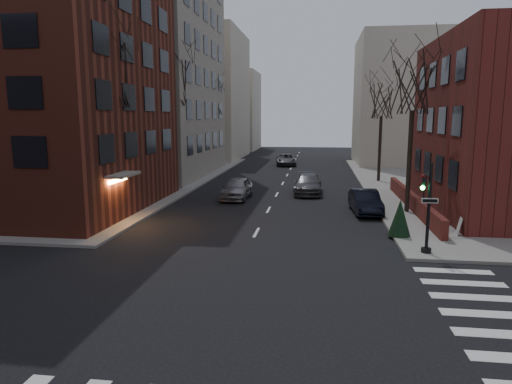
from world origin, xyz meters
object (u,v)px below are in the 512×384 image
parked_sedan (365,202)px  sandwich_board (463,226)px  tree_left_c (212,99)px  tree_right_a (414,84)px  tree_right_b (382,100)px  streetlamp_far (222,132)px  car_lane_far (286,160)px  tree_left_a (108,74)px  tree_left_b (174,82)px  evergreen_shrub (400,218)px  streetlamp_near (167,141)px  traffic_signal (427,214)px  car_lane_silver (237,188)px  car_lane_gray (308,184)px

parked_sedan → sandwich_board: bearing=-56.4°
tree_left_c → sandwich_board: 34.54m
tree_right_a → sandwich_board: (1.70, -5.66, -7.42)m
tree_right_b → streetlamp_far: size_ratio=1.46×
parked_sedan → car_lane_far: (-7.00, 27.85, -0.02)m
tree_left_c → sandwich_board: (19.30, -27.66, -7.42)m
tree_right_b → tree_left_a: bearing=-134.4°
tree_left_b → evergreen_shrub: tree_left_b is taller
sandwich_board → streetlamp_near: bearing=158.1°
traffic_signal → car_lane_far: (-8.74, 36.64, -1.19)m
tree_left_a → sandwich_board: bearing=-4.9°
car_lane_silver → sandwich_board: size_ratio=5.14×
tree_right_a → car_lane_gray: bearing=133.4°
evergreen_shrub → tree_left_c: bearing=119.7°
car_lane_gray → tree_left_c: bearing=126.0°
streetlamp_far → parked_sedan: (14.40, -24.21, -3.49)m
tree_right_a → car_lane_far: 30.15m
tree_right_a → car_lane_silver: tree_right_a is taller
streetlamp_near → sandwich_board: 21.36m
traffic_signal → parked_sedan: traffic_signal is taller
tree_left_b → streetlamp_far: bearing=87.9°
streetlamp_far → car_lane_far: (7.40, 3.63, -3.52)m
tree_right_b → car_lane_far: bearing=125.1°
car_lane_silver → streetlamp_near: bearing=178.2°
tree_left_a → tree_left_b: size_ratio=0.95×
streetlamp_far → tree_right_b: bearing=-30.5°
traffic_signal → tree_right_a: tree_right_a is taller
tree_left_a → tree_right_b: size_ratio=1.12×
tree_left_a → evergreen_shrub: (16.10, -2.19, -7.40)m
tree_left_b → car_lane_silver: tree_left_b is taller
tree_right_b → sandwich_board: size_ratio=9.99×
tree_left_c → streetlamp_far: 4.33m
traffic_signal → car_lane_silver: 16.67m
tree_left_a → tree_left_c: bearing=90.0°
tree_left_c → sandwich_board: tree_left_c is taller
streetlamp_near → evergreen_shrub: size_ratio=3.40×
traffic_signal → tree_left_c: 35.76m
tree_right_b → parked_sedan: size_ratio=2.04×
tree_left_a → sandwich_board: tree_left_a is taller
tree_left_a → tree_left_b: tree_left_b is taller
streetlamp_far → sandwich_board: size_ratio=6.83×
tree_left_a → streetlamp_far: bearing=88.8°
tree_right_a → sandwich_board: tree_right_a is taller
car_lane_far → parked_sedan: bearing=-81.3°
streetlamp_near → car_lane_gray: bearing=14.5°
car_lane_gray → car_lane_far: 21.13m
tree_left_a → tree_right_a: size_ratio=1.06×
tree_left_b → streetlamp_near: (0.60, -4.00, -4.68)m
traffic_signal → tree_left_a: size_ratio=0.39×
car_lane_silver → evergreen_shrub: size_ratio=2.56×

